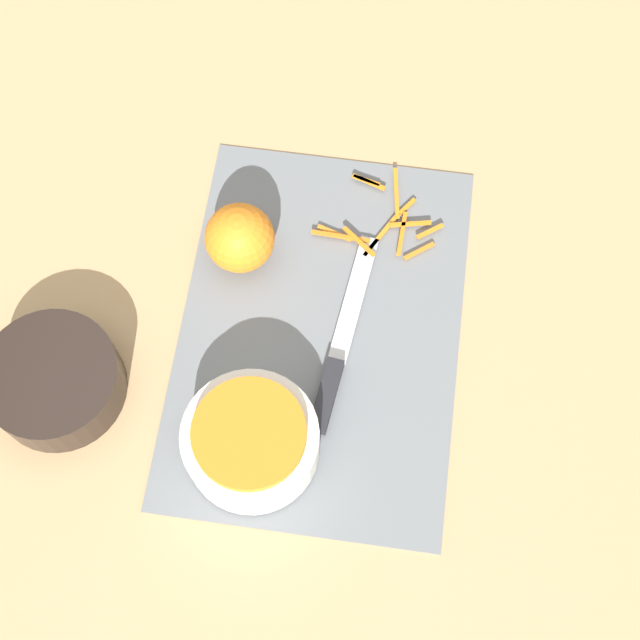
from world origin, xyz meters
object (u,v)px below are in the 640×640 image
Objects in this scene: bowl_speckled at (251,441)px; knife at (335,367)px; bowl_dark at (55,381)px; orange_left at (240,238)px.

bowl_speckled is 0.58× the size of knife.
bowl_speckled is 0.23m from bowl_dark.
orange_left is at bearing -42.02° from bowl_dark.
orange_left reaches higher than knife.
knife is (0.11, -0.08, -0.03)m from bowl_speckled.
bowl_dark is at bearing 137.98° from orange_left.
bowl_speckled reaches higher than knife.
bowl_speckled is 0.13m from knife.
bowl_speckled is 0.98× the size of bowl_dark.
knife is at bearing -36.18° from bowl_speckled.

